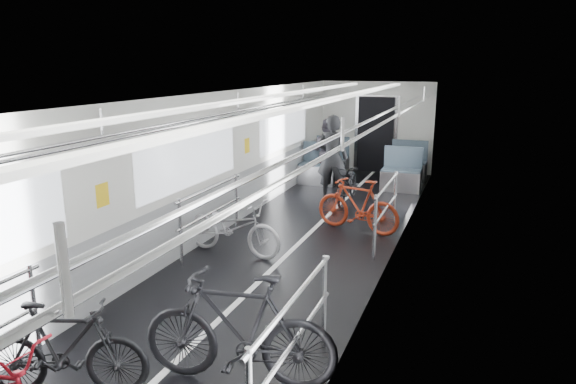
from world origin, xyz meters
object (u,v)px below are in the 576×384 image
at_px(bike_left_mid, 64,349).
at_px(bike_left_far, 233,227).
at_px(bike_aisle, 348,183).
at_px(bike_right_far, 358,205).
at_px(bike_right_near, 239,329).
at_px(person_standing, 332,158).
at_px(person_seated, 327,151).

distance_m(bike_left_mid, bike_left_far, 3.64).
relative_size(bike_left_mid, bike_aisle, 0.91).
relative_size(bike_left_mid, bike_right_far, 0.94).
height_order(bike_left_mid, bike_aisle, bike_left_mid).
bearing_deg(bike_right_near, person_standing, 179.30).
distance_m(bike_left_far, bike_aisle, 3.68).
distance_m(bike_right_near, bike_right_far, 4.70).
relative_size(bike_right_far, person_seated, 0.99).
height_order(bike_right_near, person_standing, person_standing).
bearing_deg(bike_right_far, bike_left_mid, -0.12).
distance_m(bike_right_far, person_seated, 3.73).
height_order(bike_left_far, bike_aisle, bike_left_far).
xyz_separation_m(bike_right_far, person_standing, (-1.01, 1.92, 0.44)).
xyz_separation_m(bike_right_far, bike_aisle, (-0.62, 1.82, -0.05)).
height_order(bike_right_far, person_seated, person_seated).
bearing_deg(bike_right_near, person_seated, -178.48).
xyz_separation_m(bike_left_mid, bike_left_far, (-0.19, 3.63, -0.01)).
relative_size(bike_aisle, person_seated, 1.02).
xyz_separation_m(bike_left_far, person_standing, (0.52, 3.67, 0.48)).
relative_size(person_standing, person_seated, 1.16).
height_order(bike_left_far, person_standing, person_standing).
bearing_deg(bike_right_far, bike_left_far, -27.23).
distance_m(bike_right_near, person_seated, 8.23).
bearing_deg(bike_left_mid, bike_right_near, -82.76).
xyz_separation_m(bike_right_near, bike_aisle, (-0.62, 6.51, -0.12)).
xyz_separation_m(bike_right_near, person_standing, (-1.01, 6.61, 0.37)).
relative_size(bike_left_far, bike_right_far, 1.05).
bearing_deg(bike_right_near, bike_aisle, 176.11).
bearing_deg(bike_right_near, bike_left_mid, -72.27).
bearing_deg(bike_aisle, bike_right_far, -72.65).
height_order(bike_left_mid, bike_right_near, bike_right_near).
height_order(bike_right_far, bike_aisle, bike_right_far).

